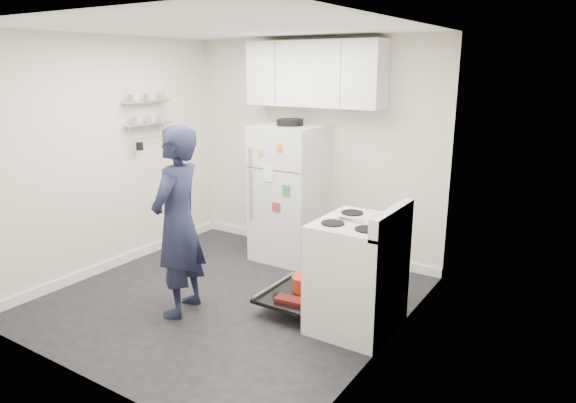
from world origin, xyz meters
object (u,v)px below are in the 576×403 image
Objects in this scene: refrigerator at (290,193)px; open_oven_door at (300,290)px; electric_range at (356,275)px; person at (178,222)px.

open_oven_door is at bearing -53.27° from refrigerator.
refrigerator is (-1.36, 1.10, 0.31)m from electric_range.
electric_range is at bearing -38.88° from refrigerator.
refrigerator is at bearing 162.64° from person.
electric_range reaches higher than open_oven_door.
electric_range is at bearing 98.05° from person.
person reaches higher than refrigerator.
person is (-1.45, -0.60, 0.38)m from electric_range.
open_oven_door is at bearing 111.45° from person.
electric_range is 1.57× the size of open_oven_door.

